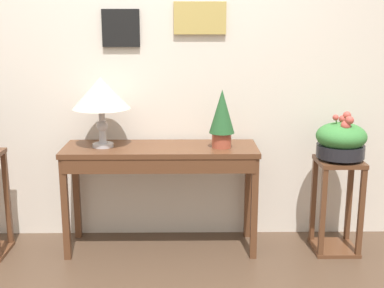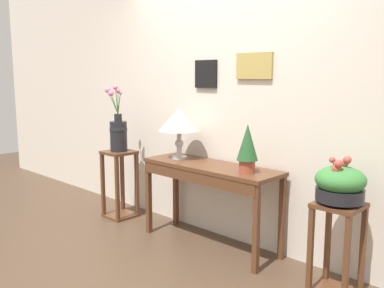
{
  "view_description": "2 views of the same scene",
  "coord_description": "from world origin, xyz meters",
  "views": [
    {
      "loc": [
        0.23,
        -2.46,
        1.61
      ],
      "look_at": [
        0.27,
        1.01,
        0.78
      ],
      "focal_mm": 47.91,
      "sensor_mm": 36.0,
      "label": 1
    },
    {
      "loc": [
        2.55,
        -1.82,
        1.56
      ],
      "look_at": [
        -0.17,
        1.0,
        0.92
      ],
      "focal_mm": 40.08,
      "sensor_mm": 36.0,
      "label": 2
    }
  ],
  "objects": [
    {
      "name": "potted_plant_on_console",
      "position": [
        0.47,
        0.98,
        0.98
      ],
      "size": [
        0.18,
        0.18,
        0.4
      ],
      "color": "#9E4733",
      "rests_on": "console_table"
    },
    {
      "name": "flower_vase_tall_left",
      "position": [
        -1.2,
        0.92,
        0.96
      ],
      "size": [
        0.23,
        0.21,
        0.72
      ],
      "color": "black",
      "rests_on": "pedestal_stand_left"
    },
    {
      "name": "pedestal_stand_left",
      "position": [
        -1.2,
        0.92,
        0.37
      ],
      "size": [
        0.31,
        0.31,
        0.74
      ],
      "color": "#56331E",
      "rests_on": "ground"
    },
    {
      "name": "back_wall_with_art",
      "position": [
        0.0,
        1.32,
        1.4
      ],
      "size": [
        9.0,
        0.13,
        2.8
      ],
      "color": "beige",
      "rests_on": "ground"
    },
    {
      "name": "table_lamp",
      "position": [
        -0.35,
        1.01,
        1.13
      ],
      "size": [
        0.4,
        0.4,
        0.48
      ],
      "color": "#B7B7BC",
      "rests_on": "console_table"
    },
    {
      "name": "planter_bowl_wide_right",
      "position": [
        1.3,
        0.95,
        0.82
      ],
      "size": [
        0.34,
        0.34,
        0.34
      ],
      "color": "black",
      "rests_on": "pedestal_stand_right"
    },
    {
      "name": "pedestal_stand_right",
      "position": [
        1.3,
        0.95,
        0.34
      ],
      "size": [
        0.31,
        0.31,
        0.68
      ],
      "color": "#56331E",
      "rests_on": "ground"
    },
    {
      "name": "console_table",
      "position": [
        0.05,
        0.98,
        0.66
      ],
      "size": [
        1.35,
        0.44,
        0.76
      ],
      "color": "#56331E",
      "rests_on": "ground"
    },
    {
      "name": "ground_plane",
      "position": [
        0.0,
        0.0,
        -0.0
      ],
      "size": [
        12.0,
        12.0,
        0.01
      ],
      "primitive_type": "cube",
      "color": "#4C3828"
    }
  ]
}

